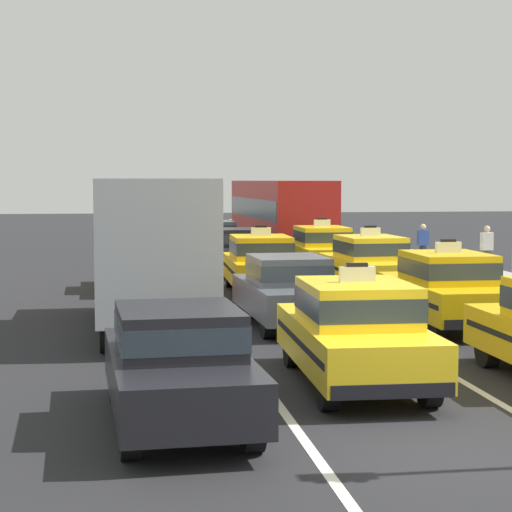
# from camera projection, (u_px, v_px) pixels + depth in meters

# --- Properties ---
(ground_plane) EXTENTS (160.00, 160.00, 0.00)m
(ground_plane) POSITION_uv_depth(u_px,v_px,m) (441.00, 446.00, 11.15)
(ground_plane) COLOR #232326
(lane_stripe_left_center) EXTENTS (0.14, 80.00, 0.01)m
(lane_stripe_left_center) POSITION_uv_depth(u_px,v_px,m) (187.00, 277.00, 30.61)
(lane_stripe_left_center) COLOR silver
(lane_stripe_left_center) RESTS_ON ground
(lane_stripe_center_right) EXTENTS (0.14, 80.00, 0.01)m
(lane_stripe_center_right) POSITION_uv_depth(u_px,v_px,m) (281.00, 275.00, 31.09)
(lane_stripe_center_right) COLOR silver
(lane_stripe_center_right) RESTS_ON ground
(sidewalk_curb) EXTENTS (4.00, 90.00, 0.15)m
(sidewalk_curb) POSITION_uv_depth(u_px,v_px,m) (497.00, 287.00, 27.00)
(sidewalk_curb) COLOR #9E9993
(sidewalk_curb) RESTS_ON ground
(sedan_left_nearest) EXTENTS (1.97, 4.38, 1.58)m
(sedan_left_nearest) POSITION_uv_depth(u_px,v_px,m) (178.00, 362.00, 12.05)
(sedan_left_nearest) COLOR black
(sedan_left_nearest) RESTS_ON ground
(box_truck_left_second) EXTENTS (2.42, 7.01, 3.27)m
(box_truck_left_second) POSITION_uv_depth(u_px,v_px,m) (149.00, 249.00, 19.56)
(box_truck_left_second) COLOR black
(box_truck_left_second) RESTS_ON ground
(taxi_left_third) EXTENTS (1.94, 4.61, 1.96)m
(taxi_left_third) POSITION_uv_depth(u_px,v_px,m) (140.00, 260.00, 27.08)
(taxi_left_third) COLOR black
(taxi_left_third) RESTS_ON ground
(taxi_center_nearest) EXTENTS (1.92, 4.60, 1.96)m
(taxi_center_nearest) POSITION_uv_depth(u_px,v_px,m) (355.00, 331.00, 14.36)
(taxi_center_nearest) COLOR black
(taxi_center_nearest) RESTS_ON ground
(sedan_center_second) EXTENTS (1.91, 4.36, 1.58)m
(sedan_center_second) POSITION_uv_depth(u_px,v_px,m) (287.00, 289.00, 20.14)
(sedan_center_second) COLOR black
(sedan_center_second) RESTS_ON ground
(taxi_center_third) EXTENTS (1.94, 4.61, 1.96)m
(taxi_center_third) POSITION_uv_depth(u_px,v_px,m) (260.00, 263.00, 26.15)
(taxi_center_third) COLOR black
(taxi_center_third) RESTS_ON ground
(sedan_center_fourth) EXTENTS (1.78, 4.31, 1.58)m
(sedan_center_fourth) POSITION_uv_depth(u_px,v_px,m) (235.00, 250.00, 31.52)
(sedan_center_fourth) COLOR black
(sedan_center_fourth) RESTS_ON ground
(sedan_center_fifth) EXTENTS (1.89, 4.35, 1.58)m
(sedan_center_fifth) POSITION_uv_depth(u_px,v_px,m) (215.00, 239.00, 37.36)
(sedan_center_fifth) COLOR black
(sedan_center_fifth) RESTS_ON ground
(taxi_right_second) EXTENTS (1.84, 4.57, 1.96)m
(taxi_right_second) POSITION_uv_depth(u_px,v_px,m) (446.00, 288.00, 20.07)
(taxi_right_second) COLOR black
(taxi_right_second) RESTS_ON ground
(taxi_right_third) EXTENTS (1.97, 4.62, 1.96)m
(taxi_right_third) POSITION_uv_depth(u_px,v_px,m) (369.00, 263.00, 26.02)
(taxi_right_third) COLOR black
(taxi_right_third) RESTS_ON ground
(taxi_right_fourth) EXTENTS (1.83, 4.56, 1.96)m
(taxi_right_fourth) POSITION_uv_depth(u_px,v_px,m) (321.00, 249.00, 31.32)
(taxi_right_fourth) COLOR black
(taxi_right_fourth) RESTS_ON ground
(bus_right_fifth) EXTENTS (2.89, 11.28, 3.22)m
(bus_right_fifth) POSITION_uv_depth(u_px,v_px,m) (279.00, 212.00, 40.59)
(bus_right_fifth) COLOR black
(bus_right_fifth) RESTS_ON ground
(taxi_right_sixth) EXTENTS (1.88, 4.58, 1.96)m
(taxi_right_sixth) POSITION_uv_depth(u_px,v_px,m) (250.00, 223.00, 50.03)
(taxi_right_sixth) COLOR black
(taxi_right_sixth) RESTS_ON ground
(pedestrian_near_crosswalk) EXTENTS (0.36, 0.24, 1.68)m
(pedestrian_near_crosswalk) POSITION_uv_depth(u_px,v_px,m) (487.00, 252.00, 28.52)
(pedestrian_near_crosswalk) COLOR #473828
(pedestrian_near_crosswalk) RESTS_ON sidewalk_curb
(pedestrian_by_storefront) EXTENTS (0.36, 0.24, 1.60)m
(pedestrian_by_storefront) POSITION_uv_depth(u_px,v_px,m) (423.00, 247.00, 31.24)
(pedestrian_by_storefront) COLOR #23232D
(pedestrian_by_storefront) RESTS_ON sidewalk_curb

